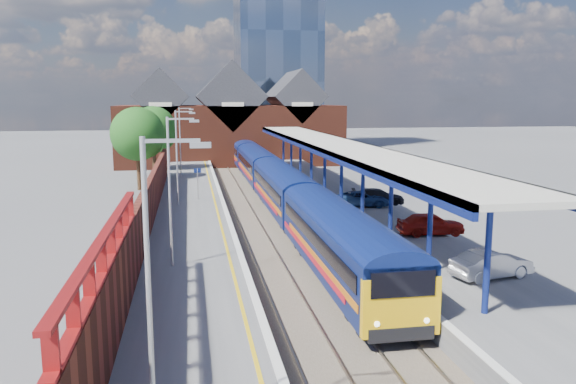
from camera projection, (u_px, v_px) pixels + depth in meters
name	position (u px, v px, depth m)	size (l,w,h in m)	color
ground	(253.00, 197.00, 51.06)	(240.00, 240.00, 0.00)	#5B5B5E
ballast_bed	(268.00, 220.00, 41.34)	(6.00, 76.00, 0.06)	#473D33
rails	(268.00, 218.00, 41.32)	(4.51, 76.00, 0.14)	slate
left_platform	(192.00, 216.00, 40.33)	(5.00, 76.00, 1.00)	#565659
right_platform	(347.00, 211.00, 42.28)	(6.00, 76.00, 1.00)	#565659
coping_left	(225.00, 208.00, 40.64)	(0.30, 76.00, 0.05)	silver
coping_right	(310.00, 205.00, 41.71)	(0.30, 76.00, 0.05)	silver
yellow_line	(217.00, 208.00, 40.54)	(0.14, 76.00, 0.01)	yellow
train	(269.00, 174.00, 51.06)	(2.87, 65.90, 3.45)	#0B1952
canopy	(334.00, 146.00, 43.32)	(4.50, 52.00, 4.48)	navy
lamp_post_a	(154.00, 274.00, 12.24)	(1.48, 0.18, 7.00)	#A5A8AA
lamp_post_b	(172.00, 182.00, 25.84)	(1.48, 0.18, 7.00)	#A5A8AA
lamp_post_c	(179.00, 151.00, 41.40)	(1.48, 0.18, 7.00)	#A5A8AA
lamp_post_d	(181.00, 137.00, 56.95)	(1.48, 0.18, 7.00)	#A5A8AA
platform_sign	(198.00, 178.00, 43.94)	(0.55, 0.08, 2.50)	#A5A8AA
brick_wall	(148.00, 207.00, 33.29)	(0.35, 50.00, 3.86)	#572317
station_building	(230.00, 124.00, 77.39)	(30.00, 12.12, 13.78)	#572317
glass_tower	(277.00, 34.00, 98.08)	(14.20, 14.20, 40.30)	#425471
tree_near	(139.00, 135.00, 54.17)	(5.20, 5.20, 8.10)	#382314
tree_far	(155.00, 131.00, 62.12)	(5.20, 5.20, 8.10)	#382314
parked_car_red	(431.00, 224.00, 32.57)	(1.55, 3.85, 1.31)	maroon
parked_car_silver	(492.00, 264.00, 24.67)	(1.30, 3.74, 1.23)	silver
parked_car_dark	(378.00, 196.00, 42.25)	(1.60, 3.94, 1.14)	black
parked_car_blue	(363.00, 199.00, 41.38)	(1.82, 3.95, 1.10)	navy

